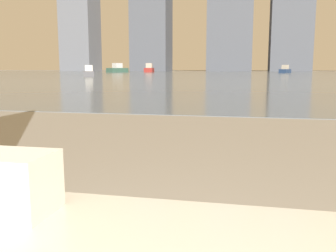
{
  "coord_description": "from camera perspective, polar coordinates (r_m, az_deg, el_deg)",
  "views": [
    {
      "loc": [
        0.57,
        -0.06,
        0.91
      ],
      "look_at": [
        0.08,
        2.22,
        0.55
      ],
      "focal_mm": 40.0,
      "sensor_mm": 36.0,
      "label": 1
    }
  ],
  "objects": [
    {
      "name": "harbor_boat_5",
      "position": [
        42.87,
        -11.94,
        8.01
      ],
      "size": [
        2.3,
        3.44,
        1.22
      ],
      "color": "#4C4C51",
      "rests_on": "harbor_water"
    },
    {
      "name": "skyline_tower_0",
      "position": [
        130.63,
        -13.22,
        13.66
      ],
      "size": [
        10.38,
        10.69,
        24.88
      ],
      "color": "slate",
      "rests_on": "ground_plane"
    },
    {
      "name": "harbor_boat_3",
      "position": [
        74.6,
        17.41,
        8.14
      ],
      "size": [
        2.59,
        4.2,
        1.49
      ],
      "color": "navy",
      "rests_on": "harbor_water"
    },
    {
      "name": "harbor_boat_4",
      "position": [
        83.04,
        -7.72,
        8.6
      ],
      "size": [
        3.7,
        5.52,
        1.96
      ],
      "color": "#335647",
      "rests_on": "harbor_water"
    },
    {
      "name": "harbor_boat_0",
      "position": [
        86.1,
        -2.88,
        8.68
      ],
      "size": [
        2.6,
        5.52,
        1.99
      ],
      "color": "maroon",
      "rests_on": "harbor_water"
    },
    {
      "name": "harbor_water",
      "position": [
        62.06,
        11.56,
        7.81
      ],
      "size": [
        180.0,
        110.0,
        0.01
      ],
      "color": "slate",
      "rests_on": "ground_plane"
    },
    {
      "name": "towel_stack",
      "position": [
        1.08,
        -23.55,
        -7.95
      ],
      "size": [
        0.25,
        0.17,
        0.16
      ],
      "color": "silver",
      "rests_on": "bathtub"
    }
  ]
}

